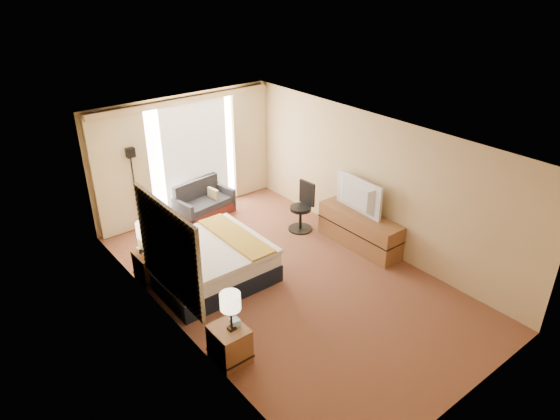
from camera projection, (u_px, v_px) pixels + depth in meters
floor at (286, 279)px, 8.83m from camera, size 4.20×7.00×0.02m
ceiling at (287, 138)px, 7.66m from camera, size 4.20×7.00×0.02m
wall_back at (184, 155)px, 10.69m from camera, size 4.20×0.02×2.60m
wall_front at (476, 321)px, 5.80m from camera, size 4.20×0.02×2.60m
wall_left at (172, 255)px, 7.08m from camera, size 0.02×7.00×2.60m
wall_right at (373, 182)px, 9.41m from camera, size 0.02×7.00×2.60m
headboard at (168, 250)px, 7.25m from camera, size 0.06×1.85×1.50m
nightstand_left at (230, 344)px, 6.94m from camera, size 0.45×0.52×0.55m
nightstand_right at (151, 266)px, 8.69m from camera, size 0.45×0.52×0.55m
media_dresser at (359, 230)px, 9.69m from camera, size 0.50×1.80×0.70m
window at (195, 152)px, 10.80m from camera, size 2.30×0.02×2.30m
curtains at (186, 152)px, 10.56m from camera, size 4.12×0.19×2.56m
bed at (208, 262)px, 8.69m from camera, size 1.92×1.76×0.93m
loveseat at (204, 204)px, 10.91m from camera, size 1.33×0.84×0.78m
floor_lamp at (133, 173)px, 9.87m from camera, size 0.23×0.23×1.80m
desk_chair at (302, 209)px, 10.27m from camera, size 0.50×0.50×1.03m
lamp_left at (230, 302)px, 6.59m from camera, size 0.28×0.28×0.59m
lamp_right at (145, 230)px, 8.31m from camera, size 0.29×0.29×0.62m
tissue_box at (235, 322)px, 6.84m from camera, size 0.13×0.13×0.11m
telephone at (147, 251)px, 8.56m from camera, size 0.24×0.21×0.08m
television at (354, 196)px, 9.46m from camera, size 0.22×1.18×0.68m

